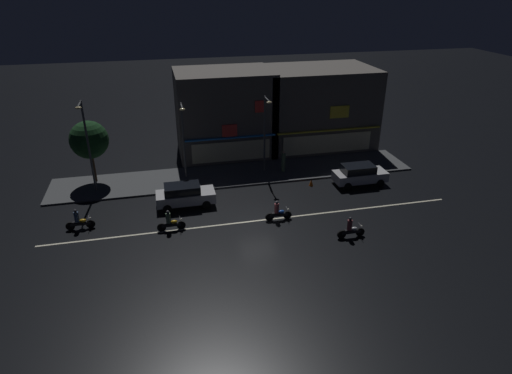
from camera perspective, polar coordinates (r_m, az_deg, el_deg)
name	(u,v)px	position (r m, az deg, el deg)	size (l,w,h in m)	color
ground_plane	(258,221)	(30.73, 0.26, -4.41)	(140.00, 140.00, 0.00)	black
lane_divider_stripe	(258,221)	(30.73, 0.26, -4.40)	(29.04, 0.16, 0.01)	beige
sidewalk_far	(237,174)	(37.74, -2.55, 1.65)	(30.56, 4.80, 0.14)	#424447
storefront_left_block	(316,107)	(44.37, 7.76, 10.27)	(10.81, 7.47, 7.66)	#56514C
storefront_center_block	(225,113)	(41.65, -4.11, 9.58)	(8.84, 6.61, 7.87)	#56514C
streetlamp_west	(87,140)	(35.20, -21.15, 5.68)	(0.44, 1.64, 7.24)	#47494C
streetlamp_mid	(183,134)	(36.05, -9.44, 6.77)	(0.44, 1.64, 6.36)	#47494C
streetlamp_east	(265,128)	(36.77, 1.22, 7.65)	(0.44, 1.64, 6.57)	#47494C
pedestrian_on_sidewalk	(283,162)	(37.85, 3.60, 3.27)	(0.34, 0.34, 1.90)	#4C664C
street_tree	(89,140)	(37.44, -20.91, 5.75)	(3.04, 3.04, 5.11)	#473323
parked_car_near_kerb	(185,195)	(32.81, -9.26, -1.00)	(4.30, 1.98, 1.67)	silver
parked_car_trailing	(359,174)	(36.78, 13.32, 1.65)	(4.30, 1.98, 1.67)	silver
motorcycle_lead	(278,212)	(30.56, 2.87, -3.27)	(1.90, 0.60, 1.52)	black
motorcycle_following	(79,221)	(31.76, -22.07, -4.11)	(1.90, 0.60, 1.52)	black
motorcycle_opposite_lane	(170,222)	(29.86, -11.11, -4.50)	(1.90, 0.60, 1.52)	black
motorcycle_trailing_far	(351,229)	(29.20, 12.22, -5.36)	(1.90, 0.60, 1.52)	black
traffic_cone	(311,183)	(35.99, 7.20, 0.58)	(0.36, 0.36, 0.55)	orange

